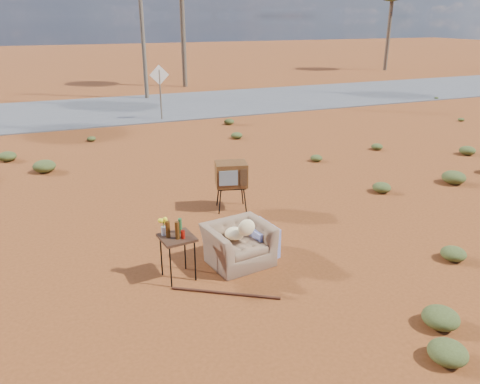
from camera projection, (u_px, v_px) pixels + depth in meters
name	position (u px, v px, depth m)	size (l,w,h in m)	color
ground	(234.00, 260.00, 8.12)	(140.00, 140.00, 0.00)	brown
highway	(114.00, 109.00, 21.13)	(140.00, 7.00, 0.04)	#565659
armchair	(243.00, 238.00, 7.96)	(1.31, 0.96, 0.92)	brown
tv_unit	(231.00, 175.00, 10.00)	(0.76, 0.67, 1.06)	black
side_table	(174.00, 235.00, 7.32)	(0.57, 0.57, 1.03)	#362113
rusty_bar	(225.00, 293.00, 7.11)	(0.04, 0.04, 1.69)	#461B12
road_sign	(160.00, 83.00, 18.53)	(0.78, 0.06, 2.19)	brown
utility_pole_center	(141.00, 12.00, 22.54)	(1.40, 0.20, 8.00)	brown
scrub_patch	(139.00, 181.00, 11.61)	(17.49, 8.07, 0.33)	#465425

